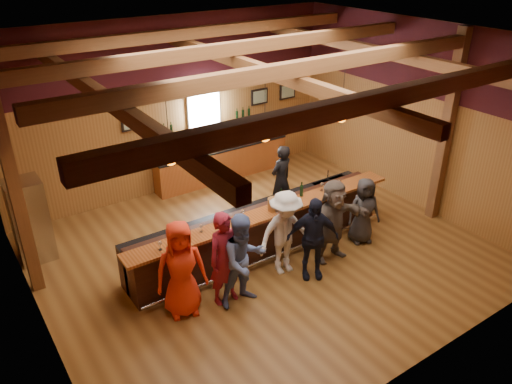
% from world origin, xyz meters
% --- Properties ---
extents(room, '(9.04, 9.00, 4.52)m').
position_xyz_m(room, '(0.00, 0.06, 3.21)').
color(room, brown).
rests_on(room, ground).
extents(bar_counter, '(6.30, 1.07, 1.11)m').
position_xyz_m(bar_counter, '(0.02, 0.15, 0.52)').
color(bar_counter, black).
rests_on(bar_counter, ground).
extents(back_bar_cabinet, '(4.00, 0.52, 0.95)m').
position_xyz_m(back_bar_cabinet, '(1.20, 3.72, 0.48)').
color(back_bar_cabinet, brown).
rests_on(back_bar_cabinet, ground).
extents(window, '(0.95, 0.09, 0.95)m').
position_xyz_m(window, '(0.80, 3.95, 2.05)').
color(window, silver).
rests_on(window, room).
extents(framed_pictures, '(5.35, 0.05, 0.45)m').
position_xyz_m(framed_pictures, '(1.67, 3.94, 2.10)').
color(framed_pictures, black).
rests_on(framed_pictures, room).
extents(wine_shelves, '(3.00, 0.18, 0.30)m').
position_xyz_m(wine_shelves, '(0.80, 3.88, 1.62)').
color(wine_shelves, brown).
rests_on(wine_shelves, room).
extents(pendant_lights, '(4.24, 0.24, 1.37)m').
position_xyz_m(pendant_lights, '(0.00, 0.00, 2.71)').
color(pendant_lights, black).
rests_on(pendant_lights, room).
extents(stainless_fridge, '(0.70, 0.70, 1.80)m').
position_xyz_m(stainless_fridge, '(-4.10, 2.60, 0.90)').
color(stainless_fridge, silver).
rests_on(stainless_fridge, ground).
extents(customer_orange, '(1.03, 0.80, 1.86)m').
position_xyz_m(customer_orange, '(-2.30, -0.74, 0.93)').
color(customer_orange, red).
rests_on(customer_orange, ground).
extents(customer_redvest, '(0.68, 0.45, 1.86)m').
position_xyz_m(customer_redvest, '(-1.49, -0.90, 0.93)').
color(customer_redvest, maroon).
rests_on(customer_redvest, ground).
extents(customer_denim, '(0.92, 0.72, 1.85)m').
position_xyz_m(customer_denim, '(-1.24, -1.12, 0.92)').
color(customer_denim, '#566EAC').
rests_on(customer_denim, ground).
extents(customer_white, '(1.23, 0.79, 1.81)m').
position_xyz_m(customer_white, '(-0.04, -0.78, 0.90)').
color(customer_white, silver).
rests_on(customer_white, ground).
extents(customer_navy, '(1.11, 0.88, 1.76)m').
position_xyz_m(customer_navy, '(0.31, -1.20, 0.88)').
color(customer_navy, black).
rests_on(customer_navy, ground).
extents(customer_brown, '(1.70, 0.61, 1.81)m').
position_xyz_m(customer_brown, '(1.07, -0.95, 0.91)').
color(customer_brown, '#60554D').
rests_on(customer_brown, ground).
extents(customer_dark, '(0.87, 0.71, 1.53)m').
position_xyz_m(customer_dark, '(2.09, -0.83, 0.77)').
color(customer_dark, '#29292C').
rests_on(customer_dark, ground).
extents(bartender, '(0.71, 0.54, 1.76)m').
position_xyz_m(bartender, '(1.40, 1.27, 0.88)').
color(bartender, black).
rests_on(bartender, ground).
extents(ice_bucket, '(0.25, 0.25, 0.27)m').
position_xyz_m(ice_bucket, '(0.10, -0.20, 1.24)').
color(ice_bucket, brown).
rests_on(ice_bucket, bar_counter).
extents(bottle_a, '(0.07, 0.07, 0.34)m').
position_xyz_m(bottle_a, '(0.42, -0.02, 1.24)').
color(bottle_a, black).
rests_on(bottle_a, bar_counter).
extents(bottle_b, '(0.07, 0.07, 0.33)m').
position_xyz_m(bottle_b, '(0.97, -0.02, 1.24)').
color(bottle_b, black).
rests_on(bottle_b, bar_counter).
extents(glass_a, '(0.08, 0.08, 0.19)m').
position_xyz_m(glass_a, '(-2.44, -0.23, 1.25)').
color(glass_a, silver).
rests_on(glass_a, bar_counter).
extents(glass_b, '(0.08, 0.08, 0.18)m').
position_xyz_m(glass_b, '(-1.83, -0.16, 1.24)').
color(glass_b, silver).
rests_on(glass_b, bar_counter).
extents(glass_c, '(0.08, 0.08, 0.17)m').
position_xyz_m(glass_c, '(-1.54, -0.10, 1.23)').
color(glass_c, silver).
rests_on(glass_c, bar_counter).
extents(glass_d, '(0.07, 0.07, 0.17)m').
position_xyz_m(glass_d, '(-1.05, -0.18, 1.23)').
color(glass_d, silver).
rests_on(glass_d, bar_counter).
extents(glass_e, '(0.08, 0.08, 0.19)m').
position_xyz_m(glass_e, '(-0.58, -0.09, 1.24)').
color(glass_e, silver).
rests_on(glass_e, bar_counter).
extents(glass_f, '(0.09, 0.09, 0.20)m').
position_xyz_m(glass_f, '(0.65, -0.19, 1.25)').
color(glass_f, silver).
rests_on(glass_f, bar_counter).
extents(glass_g, '(0.09, 0.09, 0.20)m').
position_xyz_m(glass_g, '(1.51, -0.07, 1.25)').
color(glass_g, silver).
rests_on(glass_g, bar_counter).
extents(glass_h, '(0.08, 0.08, 0.18)m').
position_xyz_m(glass_h, '(1.95, -0.16, 1.24)').
color(glass_h, silver).
rests_on(glass_h, bar_counter).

